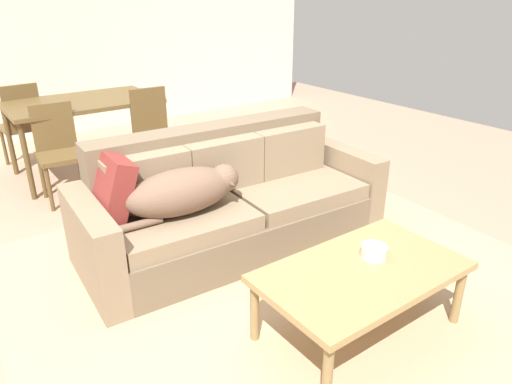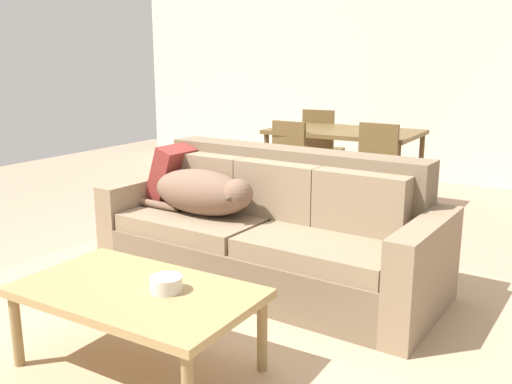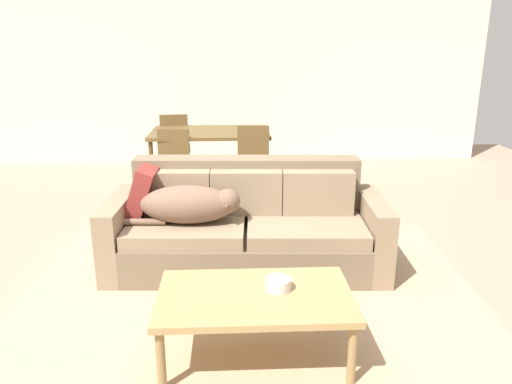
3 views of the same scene
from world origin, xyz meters
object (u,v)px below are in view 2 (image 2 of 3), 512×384
object	(u,v)px
throw_pillow_by_left_arm	(176,174)
dining_chair_near_left	(282,162)
dog_on_left_cushion	(204,192)
bowl_on_coffee_table	(166,284)
coffee_table	(136,297)
dining_table	(345,137)
couch	(271,233)
dining_chair_far_left	(321,145)
dining_chair_near_right	(372,170)

from	to	relation	value
throw_pillow_by_left_arm	dining_chair_near_left	size ratio (longest dim) A/B	0.50
dog_on_left_cushion	bowl_on_coffee_table	xyz separation A→B (m)	(0.59, -1.11, -0.13)
throw_pillow_by_left_arm	coffee_table	world-z (taller)	throw_pillow_by_left_arm
throw_pillow_by_left_arm	dining_table	distance (m)	2.11
dining_table	couch	bearing A→B (deg)	-80.06
dining_chair_far_left	dining_table	bearing A→B (deg)	128.02
dog_on_left_cushion	throw_pillow_by_left_arm	bearing A→B (deg)	154.37
dining_chair_near_left	coffee_table	bearing A→B (deg)	-70.97
dog_on_left_cushion	dining_table	size ratio (longest dim) A/B	0.64
dining_chair_far_left	dining_chair_near_right	bearing A→B (deg)	127.06
throw_pillow_by_left_arm	dining_chair_near_left	world-z (taller)	dining_chair_near_left
coffee_table	bowl_on_coffee_table	size ratio (longest dim) A/B	7.57
throw_pillow_by_left_arm	bowl_on_coffee_table	distance (m)	1.68
coffee_table	dining_chair_near_right	bearing A→B (deg)	87.67
dining_chair_near_right	coffee_table	bearing A→B (deg)	-89.09
throw_pillow_by_left_arm	dining_chair_near_left	distance (m)	1.52
throw_pillow_by_left_arm	dining_chair_far_left	xyz separation A→B (m)	(-0.02, 2.58, -0.12)
coffee_table	dining_chair_near_right	distance (m)	2.86
dog_on_left_cushion	coffee_table	xyz separation A→B (m)	(0.45, -1.16, -0.21)
couch	dining_chair_far_left	world-z (taller)	dining_chair_far_left
dining_chair_near_right	dining_chair_far_left	distance (m)	1.49
dining_table	throw_pillow_by_left_arm	bearing A→B (deg)	-103.14
dining_chair_far_left	dog_on_left_cushion	bearing A→B (deg)	93.74
dining_table	dog_on_left_cushion	bearing A→B (deg)	-91.62
bowl_on_coffee_table	dining_chair_near_left	size ratio (longest dim) A/B	0.17
dining_chair_near_left	dining_table	bearing A→B (deg)	56.36
coffee_table	bowl_on_coffee_table	xyz separation A→B (m)	(0.14, 0.05, 0.08)
bowl_on_coffee_table	dining_chair_near_right	size ratio (longest dim) A/B	0.16
dining_chair_near_right	dog_on_left_cushion	bearing A→B (deg)	-105.14
dining_chair_near_right	throw_pillow_by_left_arm	bearing A→B (deg)	-120.33
dog_on_left_cushion	dining_chair_far_left	bearing A→B (deg)	101.70
throw_pillow_by_left_arm	dining_chair_near_right	size ratio (longest dim) A/B	0.48
dining_table	dining_chair_near_right	bearing A→B (deg)	-48.87
couch	dining_chair_near_right	distance (m)	1.58
coffee_table	bowl_on_coffee_table	world-z (taller)	bowl_on_coffee_table
dog_on_left_cushion	bowl_on_coffee_table	distance (m)	1.26
dining_chair_far_left	throw_pillow_by_left_arm	bearing A→B (deg)	85.38
coffee_table	dining_chair_far_left	bearing A→B (deg)	102.53
dining_table	dining_chair_far_left	world-z (taller)	dining_chair_far_left
bowl_on_coffee_table	dining_chair_near_left	distance (m)	3.00
coffee_table	dining_table	world-z (taller)	dining_table
dining_chair_near_right	bowl_on_coffee_table	bearing A→B (deg)	-86.24
dining_chair_near_left	dining_chair_near_right	xyz separation A→B (m)	(0.91, -0.04, 0.02)
couch	dining_chair_near_right	world-z (taller)	dining_chair_near_right
dining_chair_near_left	dining_chair_near_right	world-z (taller)	dining_chair_near_right
couch	dining_chair_far_left	size ratio (longest dim) A/B	2.51
dog_on_left_cushion	bowl_on_coffee_table	bearing A→B (deg)	-58.90
throw_pillow_by_left_arm	bowl_on_coffee_table	xyz separation A→B (m)	(1.01, -1.33, -0.17)
bowl_on_coffee_table	dining_table	distance (m)	3.43
bowl_on_coffee_table	dining_table	bearing A→B (deg)	98.85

